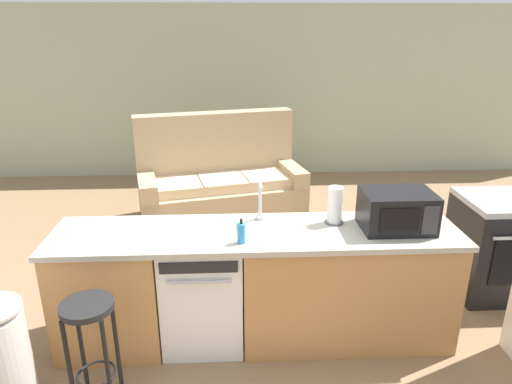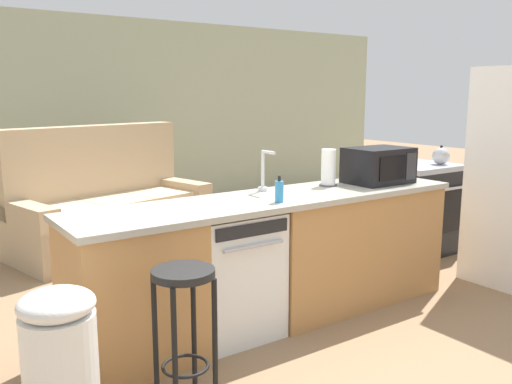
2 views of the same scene
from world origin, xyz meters
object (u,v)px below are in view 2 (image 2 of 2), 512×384
microwave (379,165)px  kettle (441,156)px  trash_bin (61,364)px  couch (106,210)px  bar_stool (184,308)px  soap_bottle (279,191)px  dishwasher (228,273)px  stove_range (417,208)px  paper_towel_roll (328,168)px

microwave → kettle: 1.43m
kettle → trash_bin: kettle is taller
microwave → couch: 2.92m
microwave → bar_stool: microwave is taller
soap_bottle → bar_stool: size_ratio=0.24×
microwave → trash_bin: bearing=-168.4°
couch → dishwasher: bearing=-91.3°
bar_stool → couch: couch is taller
dishwasher → bar_stool: 0.90m
microwave → bar_stool: (-2.05, -0.62, -0.50)m
soap_bottle → bar_stool: bearing=-154.7°
dishwasher → soap_bottle: 0.65m
dishwasher → stove_range: size_ratio=0.93×
paper_towel_roll → trash_bin: 2.41m
dishwasher → stove_range: 2.66m
paper_towel_roll → couch: (-0.93, 2.39, -0.64)m
soap_bottle → couch: 2.76m
dishwasher → microwave: 1.54m
stove_range → soap_bottle: soap_bottle is taller
dishwasher → trash_bin: bearing=-156.2°
dishwasher → soap_bottle: size_ratio=4.77×
paper_towel_roll → dishwasher: bearing=-173.2°
trash_bin → bar_stool: bearing=-7.0°
bar_stool → soap_bottle: bearing=25.3°
stove_range → kettle: kettle is taller
couch → soap_bottle: bearing=-85.1°
paper_towel_roll → couch: 2.64m
stove_range → paper_towel_roll: paper_towel_roll is taller
microwave → couch: couch is taller
paper_towel_roll → couch: couch is taller
paper_towel_roll → kettle: (1.78, 0.30, -0.05)m
soap_bottle → trash_bin: size_ratio=0.24×
kettle → soap_bottle: bearing=-166.3°
microwave → stove_range: bearing=24.8°
kettle → stove_range: bearing=143.3°
paper_towel_roll → trash_bin: (-2.23, -0.66, -0.66)m
dishwasher → bar_stool: bearing=-136.0°
dishwasher → kettle: bearing=8.7°
trash_bin → couch: (1.30, 3.06, 0.02)m
dishwasher → microwave: size_ratio=1.68×
stove_range → microwave: size_ratio=1.80×
soap_bottle → dishwasher: bearing=147.9°
dishwasher → paper_towel_roll: bearing=6.8°
soap_bottle → kettle: kettle is taller
kettle → couch: bearing=142.4°
paper_towel_roll → trash_bin: paper_towel_roll is taller
microwave → soap_bottle: microwave is taller
trash_bin → dishwasher: bearing=23.8°
stove_range → couch: bearing=142.4°
bar_stool → kettle: bearing=17.0°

